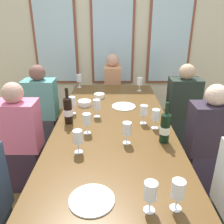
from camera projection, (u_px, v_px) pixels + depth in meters
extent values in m
plane|color=brown|center=(112.00, 186.00, 2.45)|extent=(12.00, 12.00, 0.00)
cube|color=beige|center=(111.00, 27.00, 3.86)|extent=(4.23, 0.06, 2.90)
cube|color=brown|center=(53.00, 27.00, 3.81)|extent=(0.72, 0.03, 1.88)
cube|color=silver|center=(53.00, 27.00, 3.80)|extent=(0.64, 0.01, 1.80)
cube|color=brown|center=(111.00, 27.00, 3.81)|extent=(0.72, 0.03, 1.88)
cube|color=silver|center=(111.00, 27.00, 3.80)|extent=(0.64, 0.01, 1.80)
cube|color=brown|center=(170.00, 27.00, 3.82)|extent=(0.72, 0.03, 1.88)
cube|color=silver|center=(170.00, 27.00, 3.80)|extent=(0.64, 0.01, 1.80)
cube|color=#563819|center=(112.00, 124.00, 2.17)|extent=(1.03, 2.37, 0.04)
cube|color=#563819|center=(82.00, 114.00, 3.31)|extent=(0.07, 0.07, 0.70)
cube|color=#563819|center=(141.00, 113.00, 3.32)|extent=(0.07, 0.07, 0.70)
cylinder|color=white|center=(91.00, 200.00, 1.25)|extent=(0.25, 0.25, 0.01)
cylinder|color=white|center=(123.00, 106.00, 2.50)|extent=(0.25, 0.25, 0.01)
cylinder|color=black|center=(164.00, 128.00, 1.79)|extent=(0.07, 0.07, 0.23)
cone|color=black|center=(165.00, 113.00, 1.74)|extent=(0.07, 0.07, 0.02)
cylinder|color=black|center=(166.00, 107.00, 1.72)|extent=(0.03, 0.03, 0.08)
cylinder|color=#E7F1CF|center=(164.00, 130.00, 1.79)|extent=(0.08, 0.08, 0.06)
cylinder|color=black|center=(67.00, 111.00, 2.09)|extent=(0.07, 0.08, 0.23)
cone|color=black|center=(66.00, 98.00, 2.04)|extent=(0.07, 0.08, 0.02)
cylinder|color=black|center=(65.00, 92.00, 2.02)|extent=(0.03, 0.03, 0.08)
cylinder|color=white|center=(67.00, 112.00, 2.10)|extent=(0.08, 0.08, 0.06)
cylinder|color=white|center=(84.00, 103.00, 2.53)|extent=(0.14, 0.14, 0.05)
cylinder|color=white|center=(98.00, 96.00, 2.76)|extent=(0.12, 0.12, 0.05)
cylinder|color=white|center=(78.00, 87.00, 3.15)|extent=(0.06, 0.06, 0.00)
cylinder|color=white|center=(78.00, 84.00, 3.13)|extent=(0.01, 0.01, 0.07)
cylinder|color=white|center=(78.00, 78.00, 3.10)|extent=(0.07, 0.07, 0.09)
cylinder|color=white|center=(138.00, 91.00, 3.01)|extent=(0.06, 0.06, 0.00)
cylinder|color=white|center=(138.00, 88.00, 3.00)|extent=(0.01, 0.01, 0.07)
cylinder|color=white|center=(139.00, 81.00, 2.96)|extent=(0.07, 0.07, 0.09)
cylinder|color=white|center=(154.00, 128.00, 2.04)|extent=(0.06, 0.06, 0.00)
cylinder|color=white|center=(154.00, 124.00, 2.03)|extent=(0.01, 0.01, 0.07)
cylinder|color=white|center=(155.00, 115.00, 1.99)|extent=(0.07, 0.07, 0.09)
cylinder|color=beige|center=(155.00, 118.00, 2.00)|extent=(0.06, 0.06, 0.04)
cylinder|color=white|center=(86.00, 133.00, 1.96)|extent=(0.06, 0.06, 0.00)
cylinder|color=white|center=(86.00, 129.00, 1.94)|extent=(0.01, 0.01, 0.07)
cylinder|color=white|center=(86.00, 119.00, 1.91)|extent=(0.07, 0.07, 0.09)
cylinder|color=white|center=(148.00, 210.00, 1.19)|extent=(0.06, 0.06, 0.00)
cylinder|color=white|center=(149.00, 204.00, 1.18)|extent=(0.01, 0.01, 0.07)
cylinder|color=white|center=(150.00, 191.00, 1.14)|extent=(0.07, 0.07, 0.09)
cylinder|color=maroon|center=(149.00, 195.00, 1.16)|extent=(0.06, 0.06, 0.03)
cylinder|color=white|center=(78.00, 152.00, 1.69)|extent=(0.06, 0.06, 0.00)
cylinder|color=white|center=(77.00, 147.00, 1.67)|extent=(0.01, 0.01, 0.07)
cylinder|color=white|center=(77.00, 137.00, 1.64)|extent=(0.07, 0.07, 0.09)
cylinder|color=maroon|center=(77.00, 140.00, 1.65)|extent=(0.06, 0.06, 0.04)
cylinder|color=white|center=(72.00, 113.00, 2.33)|extent=(0.06, 0.06, 0.00)
cylinder|color=white|center=(72.00, 110.00, 2.32)|extent=(0.01, 0.01, 0.07)
cylinder|color=white|center=(71.00, 102.00, 2.28)|extent=(0.07, 0.07, 0.09)
cylinder|color=white|center=(126.00, 143.00, 1.81)|extent=(0.06, 0.06, 0.00)
cylinder|color=white|center=(126.00, 138.00, 1.79)|extent=(0.01, 0.01, 0.07)
cylinder|color=white|center=(126.00, 128.00, 1.76)|extent=(0.07, 0.07, 0.09)
cylinder|color=maroon|center=(126.00, 131.00, 1.77)|extent=(0.06, 0.06, 0.04)
cylinder|color=white|center=(96.00, 117.00, 2.26)|extent=(0.06, 0.06, 0.00)
cylinder|color=white|center=(96.00, 113.00, 2.25)|extent=(0.01, 0.01, 0.07)
cylinder|color=white|center=(96.00, 105.00, 2.21)|extent=(0.07, 0.07, 0.09)
cylinder|color=white|center=(175.00, 208.00, 1.21)|extent=(0.06, 0.06, 0.00)
cylinder|color=white|center=(175.00, 202.00, 1.19)|extent=(0.01, 0.01, 0.07)
cylinder|color=white|center=(177.00, 189.00, 1.16)|extent=(0.07, 0.07, 0.09)
cylinder|color=#590C19|center=(177.00, 193.00, 1.17)|extent=(0.06, 0.06, 0.04)
cylinder|color=white|center=(142.00, 123.00, 2.13)|extent=(0.06, 0.06, 0.00)
cylinder|color=white|center=(142.00, 119.00, 2.11)|extent=(0.01, 0.01, 0.07)
cylinder|color=white|center=(143.00, 110.00, 2.08)|extent=(0.07, 0.07, 0.09)
cylinder|color=#590C19|center=(143.00, 114.00, 2.09)|extent=(0.06, 0.06, 0.03)
cube|color=#30363F|center=(44.00, 133.00, 3.05)|extent=(0.32, 0.24, 0.45)
cube|color=teal|center=(39.00, 99.00, 2.87)|extent=(0.38, 0.24, 0.48)
sphere|color=brown|center=(36.00, 73.00, 2.74)|extent=(0.19, 0.19, 0.19)
cube|color=#26332E|center=(179.00, 131.00, 3.10)|extent=(0.32, 0.24, 0.45)
cube|color=#252F28|center=(183.00, 98.00, 2.92)|extent=(0.38, 0.24, 0.48)
sphere|color=tan|center=(186.00, 72.00, 2.79)|extent=(0.19, 0.19, 0.19)
cube|color=#332331|center=(24.00, 167.00, 2.37)|extent=(0.32, 0.24, 0.45)
cube|color=pink|center=(17.00, 126.00, 2.19)|extent=(0.38, 0.24, 0.48)
sphere|color=tan|center=(11.00, 93.00, 2.06)|extent=(0.19, 0.19, 0.19)
cube|color=#332A40|center=(201.00, 171.00, 2.32)|extent=(0.32, 0.24, 0.45)
cube|color=#2E2531|center=(209.00, 129.00, 2.14)|extent=(0.38, 0.24, 0.48)
sphere|color=beige|center=(215.00, 95.00, 2.01)|extent=(0.19, 0.19, 0.19)
cube|color=#373930|center=(112.00, 110.00, 3.77)|extent=(0.24, 0.32, 0.45)
cube|color=tan|center=(112.00, 82.00, 3.59)|extent=(0.24, 0.38, 0.48)
sphere|color=tan|center=(112.00, 60.00, 3.46)|extent=(0.19, 0.19, 0.19)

